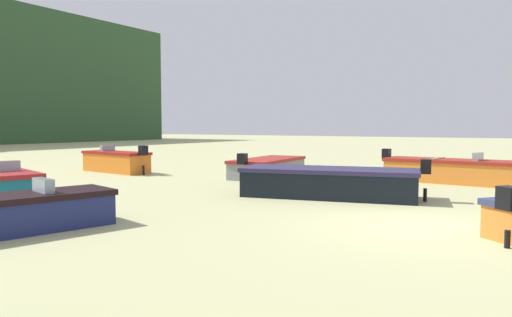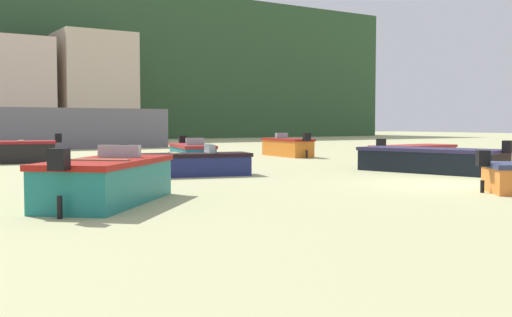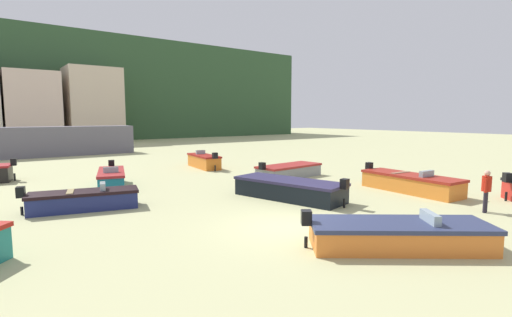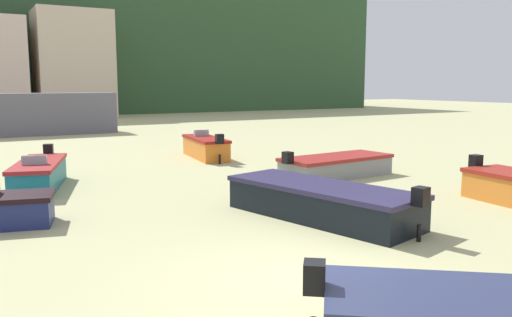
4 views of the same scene
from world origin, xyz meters
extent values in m
plane|color=tan|center=(0.00, 0.00, 0.00)|extent=(160.00, 160.00, 0.00)
cube|color=slate|center=(-3.69, 30.00, 1.36)|extent=(16.47, 2.40, 2.73)
cube|color=beige|center=(-2.28, 46.74, 4.67)|extent=(6.22, 5.47, 9.35)
cube|color=beige|center=(5.16, 47.17, 5.17)|extent=(6.92, 6.33, 10.35)
cube|color=#17697A|center=(-2.68, 10.81, 0.38)|extent=(2.20, 4.03, 0.75)
cube|color=maroon|center=(-2.68, 10.81, 0.81)|extent=(2.31, 4.14, 0.12)
cube|color=black|center=(-2.10, 12.83, 0.99)|extent=(0.39, 0.36, 0.40)
cylinder|color=black|center=(-2.10, 12.83, 0.19)|extent=(0.12, 0.12, 0.38)
cube|color=#8C9EA8|center=(-2.87, 10.17, 1.01)|extent=(0.74, 0.39, 0.28)
cube|color=black|center=(2.91, 3.35, 0.37)|extent=(2.84, 5.23, 0.74)
cube|color=#282447|center=(2.91, 3.35, 0.80)|extent=(2.94, 5.35, 0.12)
cube|color=black|center=(3.56, 0.76, 0.98)|extent=(0.38, 0.35, 0.40)
cylinder|color=black|center=(3.56, 0.76, 0.18)|extent=(0.12, 0.12, 0.37)
cube|color=orange|center=(4.79, 14.59, 0.41)|extent=(1.54, 3.72, 0.81)
cube|color=maroon|center=(4.79, 14.59, 0.87)|extent=(1.63, 3.83, 0.12)
cube|color=black|center=(4.55, 12.62, 1.05)|extent=(0.35, 0.32, 0.40)
cylinder|color=black|center=(4.55, 12.62, 0.20)|extent=(0.11, 0.11, 0.41)
cube|color=#8C9EA8|center=(4.86, 15.22, 1.07)|extent=(0.69, 0.28, 0.28)
cube|color=gray|center=(6.92, 7.85, 0.32)|extent=(4.26, 2.01, 0.63)
cube|color=maroon|center=(6.92, 7.85, 0.69)|extent=(4.37, 2.10, 0.12)
cube|color=black|center=(4.69, 7.63, 0.87)|extent=(0.31, 0.35, 0.40)
cylinder|color=black|center=(4.69, 7.63, 0.16)|extent=(0.11, 0.11, 0.32)
cube|color=black|center=(-0.91, -1.65, 0.86)|extent=(0.42, 0.42, 0.40)
cylinder|color=black|center=(-0.91, -1.65, 0.16)|extent=(0.14, 0.14, 0.31)
cube|color=#1B746E|center=(-9.45, 1.43, 0.42)|extent=(3.84, 4.01, 0.84)
cube|color=#9E1912|center=(-9.45, 1.43, 0.90)|extent=(3.97, 4.13, 0.12)
cube|color=black|center=(-10.90, -0.17, 1.08)|extent=(0.43, 0.42, 0.40)
cylinder|color=black|center=(-10.90, -0.17, 0.21)|extent=(0.14, 0.14, 0.42)
cube|color=#8C9EA8|center=(-8.98, 1.95, 1.10)|extent=(0.84, 0.79, 0.28)
cube|color=#8D6A4A|center=(-9.78, 1.07, 0.95)|extent=(1.17, 1.09, 0.08)
cube|color=black|center=(-8.49, 16.65, 0.42)|extent=(3.89, 2.31, 0.84)
cube|color=maroon|center=(-8.49, 16.65, 0.90)|extent=(4.01, 2.40, 0.12)
cube|color=black|center=(-6.54, 16.23, 1.08)|extent=(0.34, 0.37, 0.40)
cylinder|color=black|center=(-6.54, 16.23, 0.21)|extent=(0.12, 0.12, 0.42)
cube|color=olive|center=(-8.05, 16.56, 0.95)|extent=(0.52, 1.36, 0.08)
cube|color=navy|center=(-4.87, 6.65, 0.31)|extent=(4.07, 2.10, 0.63)
cube|color=black|center=(-4.87, 6.65, 0.69)|extent=(4.19, 2.21, 0.12)
cube|color=black|center=(-6.93, 7.17, 0.87)|extent=(0.35, 0.38, 0.40)
cylinder|color=black|center=(-6.93, 7.17, 0.16)|extent=(0.12, 0.12, 0.31)
cube|color=#8C9EA8|center=(-4.21, 6.48, 0.89)|extent=(0.37, 0.74, 0.28)
cube|color=olive|center=(-5.34, 6.77, 0.74)|extent=(0.48, 1.04, 0.08)
camera|label=1|loc=(-10.07, -2.37, 2.09)|focal=33.76mm
camera|label=2|loc=(-13.87, -11.34, 1.74)|focal=42.96mm
camera|label=3|loc=(-8.04, -8.90, 3.64)|focal=26.20mm
camera|label=4|loc=(-4.70, -6.83, 3.31)|focal=36.51mm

